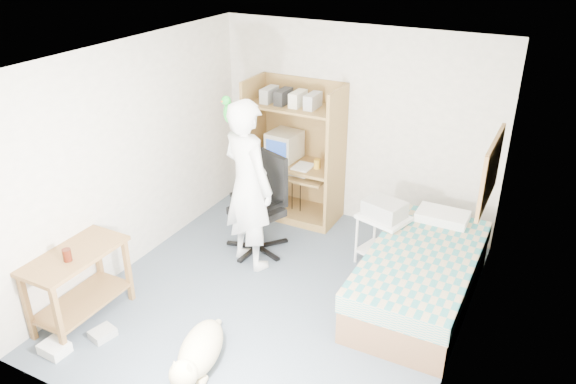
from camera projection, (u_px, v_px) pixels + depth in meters
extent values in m
plane|color=#495664|center=(280.00, 296.00, 5.90)|extent=(4.00, 4.00, 0.00)
cube|color=beige|center=(355.00, 127.00, 6.95)|extent=(3.60, 0.02, 2.50)
cube|color=beige|center=(472.00, 233.00, 4.61)|extent=(0.02, 4.00, 2.50)
cube|color=beige|center=(133.00, 156.00, 6.10)|extent=(0.02, 4.00, 2.50)
cube|color=white|center=(278.00, 58.00, 4.81)|extent=(3.60, 4.00, 0.02)
cube|color=olive|center=(255.00, 144.00, 7.39)|extent=(0.04, 0.60, 1.80)
cube|color=olive|center=(336.00, 160.00, 6.91)|extent=(0.04, 0.60, 1.80)
cube|color=olive|center=(304.00, 145.00, 7.38)|extent=(1.20, 0.02, 1.80)
cube|color=olive|center=(294.00, 163.00, 7.22)|extent=(1.12, 0.60, 0.04)
cube|color=olive|center=(291.00, 173.00, 7.20)|extent=(1.00, 0.50, 0.03)
cube|color=olive|center=(294.00, 107.00, 6.89)|extent=(1.12, 0.55, 0.03)
cube|color=olive|center=(294.00, 211.00, 7.52)|extent=(1.12, 0.60, 0.10)
cube|color=brown|center=(419.00, 286.00, 5.76)|extent=(1.00, 2.00, 0.36)
cube|color=teal|center=(422.00, 263.00, 5.64)|extent=(1.02, 2.02, 0.20)
cube|color=white|center=(442.00, 217.00, 6.22)|extent=(0.55, 0.35, 0.12)
cube|color=brown|center=(74.00, 255.00, 5.27)|extent=(0.50, 1.00, 0.04)
cube|color=brown|center=(27.00, 308.00, 5.16)|extent=(0.05, 0.05, 0.70)
cube|color=brown|center=(59.00, 321.00, 4.99)|extent=(0.05, 0.05, 0.70)
cube|color=brown|center=(99.00, 261.00, 5.87)|extent=(0.05, 0.05, 0.70)
cube|color=brown|center=(128.00, 271.00, 5.71)|extent=(0.05, 0.05, 0.70)
cube|color=brown|center=(83.00, 301.00, 5.50)|extent=(0.46, 0.92, 0.03)
cube|color=olive|center=(491.00, 171.00, 5.25)|extent=(0.03, 0.90, 0.60)
cube|color=brown|center=(496.00, 140.00, 5.11)|extent=(0.04, 0.94, 0.04)
cube|color=brown|center=(486.00, 200.00, 5.39)|extent=(0.04, 0.94, 0.04)
cylinder|color=black|center=(258.00, 246.00, 6.72)|extent=(0.66, 0.66, 0.07)
cylinder|color=black|center=(257.00, 231.00, 6.62)|extent=(0.07, 0.07, 0.44)
cube|color=black|center=(257.00, 212.00, 6.51)|extent=(0.66, 0.66, 0.09)
cube|color=black|center=(273.00, 178.00, 6.50)|extent=(0.45, 0.23, 0.60)
cube|color=black|center=(242.00, 191.00, 6.62)|extent=(0.16, 0.32, 0.04)
cube|color=black|center=(271.00, 207.00, 6.25)|extent=(0.16, 0.32, 0.04)
imported|color=white|center=(248.00, 185.00, 6.09)|extent=(0.83, 0.69, 1.94)
ellipsoid|color=#15961E|center=(230.00, 113.00, 5.85)|extent=(0.14, 0.14, 0.23)
sphere|color=#15961E|center=(226.00, 101.00, 5.76)|extent=(0.10, 0.10, 0.10)
cone|color=#F24915|center=(222.00, 101.00, 5.73)|extent=(0.05, 0.06, 0.04)
cylinder|color=#15961E|center=(235.00, 124.00, 5.94)|extent=(0.09, 0.16, 0.14)
ellipsoid|color=tan|center=(201.00, 349.00, 4.95)|extent=(0.52, 0.78, 0.33)
sphere|color=tan|center=(184.00, 374.00, 4.56)|extent=(0.24, 0.24, 0.24)
cone|color=tan|center=(174.00, 365.00, 4.50)|extent=(0.07, 0.07, 0.09)
cone|color=tan|center=(189.00, 367.00, 4.48)|extent=(0.07, 0.07, 0.09)
cylinder|color=tan|center=(215.00, 327.00, 5.31)|extent=(0.12, 0.24, 0.12)
cube|color=white|center=(384.00, 218.00, 6.21)|extent=(0.61, 0.54, 0.04)
cube|color=white|center=(381.00, 252.00, 6.40)|extent=(0.56, 0.49, 0.03)
cylinder|color=white|center=(358.00, 243.00, 6.29)|extent=(0.03, 0.03, 0.60)
cylinder|color=white|center=(397.00, 253.00, 6.11)|extent=(0.03, 0.03, 0.60)
cylinder|color=white|center=(368.00, 229.00, 6.57)|extent=(0.03, 0.03, 0.60)
cylinder|color=white|center=(406.00, 239.00, 6.39)|extent=(0.03, 0.03, 0.60)
cube|color=#A7A7A2|center=(385.00, 209.00, 6.16)|extent=(0.49, 0.43, 0.18)
cube|color=beige|center=(284.00, 145.00, 7.24)|extent=(0.41, 0.42, 0.36)
cube|color=navy|center=(276.00, 150.00, 7.09)|extent=(0.30, 0.04, 0.24)
cube|color=beige|center=(292.00, 172.00, 7.15)|extent=(0.45, 0.17, 0.03)
cylinder|color=gold|center=(317.00, 164.00, 7.00)|extent=(0.08, 0.08, 0.12)
cylinder|color=#41140A|center=(67.00, 255.00, 5.12)|extent=(0.08, 0.08, 0.12)
cube|color=white|center=(55.00, 348.00, 5.11)|extent=(0.26, 0.21, 0.10)
cube|color=#A9AAA5|center=(103.00, 334.00, 5.31)|extent=(0.22, 0.25, 0.08)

